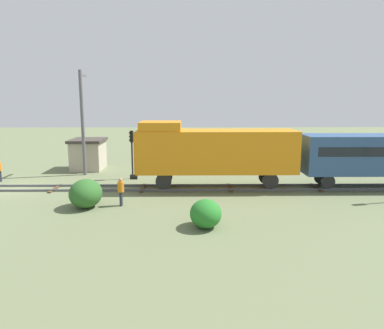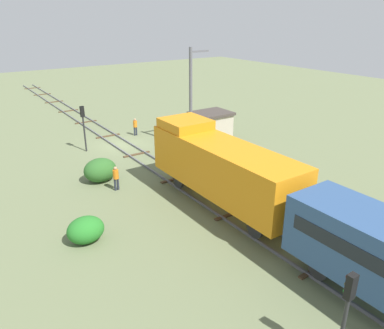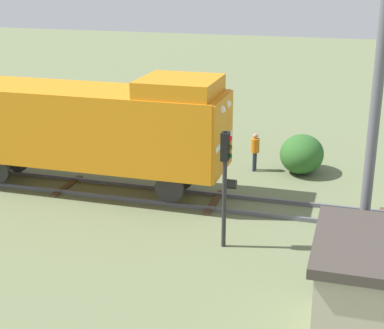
% 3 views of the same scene
% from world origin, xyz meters
% --- Properties ---
extents(ground_plane, '(111.77, 111.77, 0.00)m').
position_xyz_m(ground_plane, '(0.00, 0.00, 0.00)').
color(ground_plane, '#66704C').
extents(railway_track, '(2.40, 74.52, 0.16)m').
position_xyz_m(railway_track, '(0.00, -0.00, 0.07)').
color(railway_track, '#595960').
rests_on(railway_track, ground).
extents(locomotive, '(2.90, 11.60, 4.60)m').
position_xyz_m(locomotive, '(0.00, 14.32, 2.77)').
color(locomotive, orange).
rests_on(locomotive, railway_track).
extents(traffic_signal_mid, '(0.32, 0.34, 3.83)m').
position_xyz_m(traffic_signal_mid, '(-3.40, 8.12, 2.68)').
color(traffic_signal_mid, '#262628').
rests_on(traffic_signal_mid, ground).
extents(worker_by_signal, '(0.38, 0.38, 1.70)m').
position_xyz_m(worker_by_signal, '(4.20, 8.53, 1.00)').
color(worker_by_signal, '#262B38').
rests_on(worker_by_signal, ground).
extents(catenary_mast, '(1.94, 0.28, 8.60)m').
position_xyz_m(catenary_mast, '(-5.06, 3.90, 4.55)').
color(catenary_mast, '#595960').
rests_on(catenary_mast, ground).
extents(relay_hut, '(3.50, 2.90, 2.74)m').
position_xyz_m(relay_hut, '(-7.50, 3.57, 1.39)').
color(relay_hut, '#B2A893').
rests_on(relay_hut, ground).
extents(bush_near, '(2.32, 1.89, 1.68)m').
position_xyz_m(bush_near, '(4.53, 6.53, 0.84)').
color(bush_near, '#2C5F26').
rests_on(bush_near, ground).
extents(bush_mid, '(1.93, 1.58, 1.41)m').
position_xyz_m(bush_mid, '(8.04, 13.42, 0.70)').
color(bush_mid, '#257326').
rests_on(bush_mid, ground).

